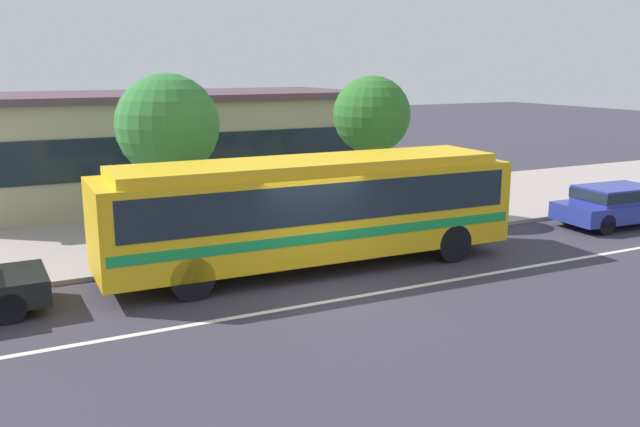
{
  "coord_description": "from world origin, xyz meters",
  "views": [
    {
      "loc": [
        -6.81,
        -13.33,
        5.07
      ],
      "look_at": [
        0.92,
        2.02,
        1.3
      ],
      "focal_mm": 38.26,
      "sensor_mm": 36.0,
      "label": 1
    }
  ],
  "objects_px": {
    "pedestrian_standing_by_tree": "(393,194)",
    "street_tree_near_stop": "(168,126)",
    "pedestrian_waiting_near_sign": "(180,211)",
    "pedestrian_walking_along_curb": "(148,212)",
    "sedan_far_ahead": "(618,203)",
    "transit_bus": "(312,205)",
    "street_tree_mid_block": "(372,116)",
    "bus_stop_sign": "(380,185)"
  },
  "relations": [
    {
      "from": "bus_stop_sign",
      "to": "street_tree_near_stop",
      "type": "bearing_deg",
      "value": 156.52
    },
    {
      "from": "pedestrian_standing_by_tree",
      "to": "street_tree_mid_block",
      "type": "distance_m",
      "value": 2.67
    },
    {
      "from": "pedestrian_walking_along_curb",
      "to": "street_tree_near_stop",
      "type": "relative_size",
      "value": 0.36
    },
    {
      "from": "transit_bus",
      "to": "street_tree_mid_block",
      "type": "relative_size",
      "value": 2.3
    },
    {
      "from": "pedestrian_walking_along_curb",
      "to": "pedestrian_standing_by_tree",
      "type": "height_order",
      "value": "pedestrian_walking_along_curb"
    },
    {
      "from": "street_tree_mid_block",
      "to": "transit_bus",
      "type": "bearing_deg",
      "value": -135.94
    },
    {
      "from": "pedestrian_walking_along_curb",
      "to": "street_tree_mid_block",
      "type": "bearing_deg",
      "value": 3.73
    },
    {
      "from": "pedestrian_waiting_near_sign",
      "to": "pedestrian_standing_by_tree",
      "type": "xyz_separation_m",
      "value": [
        6.63,
        -0.57,
        -0.0
      ]
    },
    {
      "from": "bus_stop_sign",
      "to": "transit_bus",
      "type": "bearing_deg",
      "value": -149.57
    },
    {
      "from": "pedestrian_walking_along_curb",
      "to": "street_tree_near_stop",
      "type": "distance_m",
      "value": 2.52
    },
    {
      "from": "pedestrian_walking_along_curb",
      "to": "pedestrian_waiting_near_sign",
      "type": "bearing_deg",
      "value": -15.73
    },
    {
      "from": "pedestrian_waiting_near_sign",
      "to": "pedestrian_walking_along_curb",
      "type": "bearing_deg",
      "value": 164.27
    },
    {
      "from": "street_tree_near_stop",
      "to": "pedestrian_walking_along_curb",
      "type": "bearing_deg",
      "value": -137.11
    },
    {
      "from": "street_tree_mid_block",
      "to": "street_tree_near_stop",
      "type": "bearing_deg",
      "value": 177.17
    },
    {
      "from": "pedestrian_waiting_near_sign",
      "to": "bus_stop_sign",
      "type": "xyz_separation_m",
      "value": [
        5.64,
        -1.39,
        0.51
      ]
    },
    {
      "from": "pedestrian_waiting_near_sign",
      "to": "pedestrian_walking_along_curb",
      "type": "height_order",
      "value": "pedestrian_walking_along_curb"
    },
    {
      "from": "transit_bus",
      "to": "street_tree_mid_block",
      "type": "xyz_separation_m",
      "value": [
        4.09,
        3.96,
        1.82
      ]
    },
    {
      "from": "pedestrian_waiting_near_sign",
      "to": "street_tree_near_stop",
      "type": "bearing_deg",
      "value": 87.97
    },
    {
      "from": "sedan_far_ahead",
      "to": "street_tree_mid_block",
      "type": "xyz_separation_m",
      "value": [
        -6.74,
        4.15,
        2.72
      ]
    },
    {
      "from": "bus_stop_sign",
      "to": "street_tree_mid_block",
      "type": "xyz_separation_m",
      "value": [
        0.94,
        2.11,
        1.83
      ]
    },
    {
      "from": "pedestrian_standing_by_tree",
      "to": "transit_bus",
      "type": "bearing_deg",
      "value": -147.2
    },
    {
      "from": "pedestrian_walking_along_curb",
      "to": "street_tree_mid_block",
      "type": "distance_m",
      "value": 7.78
    },
    {
      "from": "street_tree_near_stop",
      "to": "street_tree_mid_block",
      "type": "relative_size",
      "value": 1.02
    },
    {
      "from": "bus_stop_sign",
      "to": "street_tree_mid_block",
      "type": "distance_m",
      "value": 2.95
    },
    {
      "from": "pedestrian_standing_by_tree",
      "to": "street_tree_near_stop",
      "type": "height_order",
      "value": "street_tree_near_stop"
    },
    {
      "from": "pedestrian_waiting_near_sign",
      "to": "street_tree_near_stop",
      "type": "relative_size",
      "value": 0.35
    },
    {
      "from": "sedan_far_ahead",
      "to": "pedestrian_standing_by_tree",
      "type": "distance_m",
      "value": 7.28
    },
    {
      "from": "pedestrian_standing_by_tree",
      "to": "street_tree_mid_block",
      "type": "relative_size",
      "value": 0.36
    },
    {
      "from": "sedan_far_ahead",
      "to": "bus_stop_sign",
      "type": "xyz_separation_m",
      "value": [
        -7.68,
        2.04,
        0.89
      ]
    },
    {
      "from": "pedestrian_standing_by_tree",
      "to": "street_tree_near_stop",
      "type": "distance_m",
      "value": 7.15
    },
    {
      "from": "street_tree_near_stop",
      "to": "pedestrian_waiting_near_sign",
      "type": "bearing_deg",
      "value": -92.03
    },
    {
      "from": "pedestrian_walking_along_curb",
      "to": "street_tree_mid_block",
      "type": "xyz_separation_m",
      "value": [
        7.41,
        0.48,
        2.32
      ]
    },
    {
      "from": "street_tree_near_stop",
      "to": "street_tree_mid_block",
      "type": "distance_m",
      "value": 6.55
    },
    {
      "from": "street_tree_near_stop",
      "to": "street_tree_mid_block",
      "type": "height_order",
      "value": "street_tree_near_stop"
    },
    {
      "from": "transit_bus",
      "to": "sedan_far_ahead",
      "type": "xyz_separation_m",
      "value": [
        10.83,
        -0.19,
        -0.9
      ]
    },
    {
      "from": "pedestrian_standing_by_tree",
      "to": "pedestrian_walking_along_curb",
      "type": "bearing_deg",
      "value": 173.84
    },
    {
      "from": "sedan_far_ahead",
      "to": "pedestrian_standing_by_tree",
      "type": "xyz_separation_m",
      "value": [
        -6.69,
        2.86,
        0.38
      ]
    },
    {
      "from": "transit_bus",
      "to": "bus_stop_sign",
      "type": "relative_size",
      "value": 4.59
    },
    {
      "from": "bus_stop_sign",
      "to": "street_tree_near_stop",
      "type": "relative_size",
      "value": 0.49
    },
    {
      "from": "pedestrian_standing_by_tree",
      "to": "street_tree_near_stop",
      "type": "xyz_separation_m",
      "value": [
        -6.59,
        1.61,
        2.25
      ]
    },
    {
      "from": "transit_bus",
      "to": "street_tree_mid_block",
      "type": "height_order",
      "value": "street_tree_mid_block"
    },
    {
      "from": "bus_stop_sign",
      "to": "street_tree_near_stop",
      "type": "height_order",
      "value": "street_tree_near_stop"
    }
  ]
}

